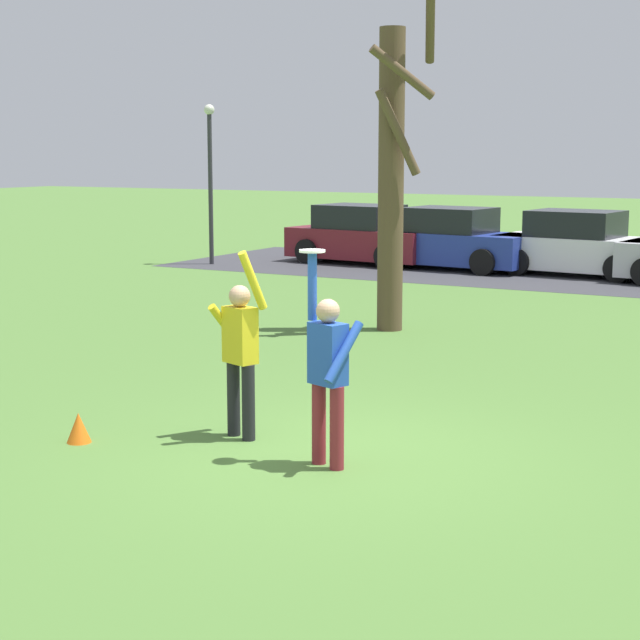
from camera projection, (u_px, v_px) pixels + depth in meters
The scene contains 11 objects.
ground_plane at pixel (327, 456), 10.55m from camera, with size 120.00×120.00×0.00m, color #4C7533.
person_catcher at pixel (328, 368), 10.04m from camera, with size 0.58×0.48×2.08m.
person_defender at pixel (240, 348), 11.06m from camera, with size 0.63×0.56×2.04m.
frisbee_disc at pixel (312, 251), 10.03m from camera, with size 0.25×0.25×0.02m, color white.
parked_car_maroon at pixel (363, 237), 28.52m from camera, with size 4.27×2.37×1.59m.
parked_car_blue at pixel (453, 241), 27.15m from camera, with size 4.27×2.37×1.59m.
parked_car_white at pixel (579, 246), 25.75m from camera, with size 4.27×2.37×1.59m.
parking_strip at pixel (576, 276), 25.62m from camera, with size 21.15×6.40×0.01m, color #38383D.
bare_tree_tall at pixel (393, 170), 17.52m from camera, with size 1.12×1.71×6.17m.
lamppost_by_lot at pixel (210, 168), 27.97m from camera, with size 0.28×0.28×4.26m.
field_cone_orange at pixel (79, 428), 11.01m from camera, with size 0.26×0.26×0.32m, color orange.
Camera 1 is at (4.85, -8.96, 3.04)m, focal length 58.71 mm.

